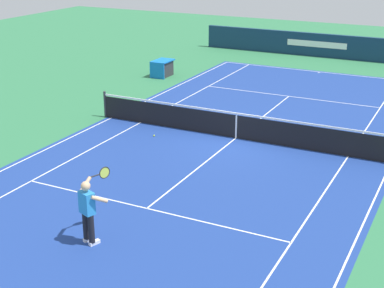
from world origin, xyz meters
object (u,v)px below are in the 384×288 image
(tennis_player_near, at_px, (88,209))
(equipment_cart_tarped, at_px, (162,68))
(tennis_net, at_px, (236,125))
(tennis_ball, at_px, (154,136))

(tennis_player_near, height_order, equipment_cart_tarped, tennis_player_near)
(tennis_net, distance_m, tennis_ball, 3.08)
(tennis_ball, xyz_separation_m, equipment_cart_tarped, (-8.39, -4.37, 0.40))
(tennis_net, distance_m, equipment_cart_tarped, 10.15)
(tennis_player_near, relative_size, tennis_ball, 25.71)
(tennis_net, height_order, tennis_ball, tennis_net)
(tennis_ball, bearing_deg, tennis_net, 113.22)
(tennis_ball, bearing_deg, tennis_player_near, 18.74)
(tennis_net, height_order, tennis_player_near, tennis_player_near)
(tennis_player_near, xyz_separation_m, equipment_cart_tarped, (-15.78, -6.88, -0.49))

